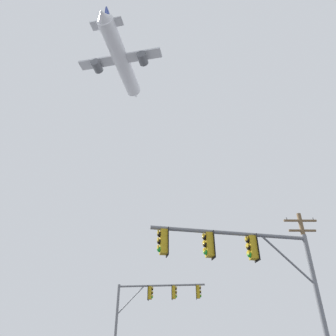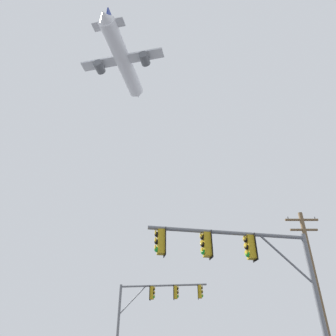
{
  "view_description": "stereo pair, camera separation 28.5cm",
  "coord_description": "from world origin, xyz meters",
  "px_view_note": "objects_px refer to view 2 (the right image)",
  "views": [
    {
      "loc": [
        -1.2,
        -4.34,
        1.18
      ],
      "look_at": [
        -0.8,
        19.27,
        15.37
      ],
      "focal_mm": 33.96,
      "sensor_mm": 36.0,
      "label": 1
    },
    {
      "loc": [
        -0.91,
        -4.34,
        1.18
      ],
      "look_at": [
        -0.8,
        19.27,
        15.37
      ],
      "focal_mm": 33.96,
      "sensor_mm": 36.0,
      "label": 2
    }
  ],
  "objects_px": {
    "signal_pole_far": "(153,302)",
    "airplane": "(122,60)",
    "signal_pole_near": "(244,261)",
    "utility_pole": "(314,283)"
  },
  "relations": [
    {
      "from": "utility_pole",
      "to": "airplane",
      "type": "bearing_deg",
      "value": 130.59
    },
    {
      "from": "signal_pole_near",
      "to": "utility_pole",
      "type": "relative_size",
      "value": 0.66
    },
    {
      "from": "signal_pole_far",
      "to": "utility_pole",
      "type": "relative_size",
      "value": 0.69
    },
    {
      "from": "utility_pole",
      "to": "signal_pole_far",
      "type": "bearing_deg",
      "value": 151.09
    },
    {
      "from": "signal_pole_near",
      "to": "utility_pole",
      "type": "distance_m",
      "value": 10.07
    },
    {
      "from": "signal_pole_near",
      "to": "signal_pole_far",
      "type": "xyz_separation_m",
      "value": [
        -3.97,
        13.54,
        0.45
      ]
    },
    {
      "from": "signal_pole_far",
      "to": "airplane",
      "type": "xyz_separation_m",
      "value": [
        -7.35,
        14.73,
        43.97
      ]
    },
    {
      "from": "signal_pole_near",
      "to": "airplane",
      "type": "xyz_separation_m",
      "value": [
        -11.32,
        28.27,
        44.43
      ]
    },
    {
      "from": "signal_pole_near",
      "to": "airplane",
      "type": "bearing_deg",
      "value": 111.82
    },
    {
      "from": "utility_pole",
      "to": "airplane",
      "type": "height_order",
      "value": "airplane"
    }
  ]
}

